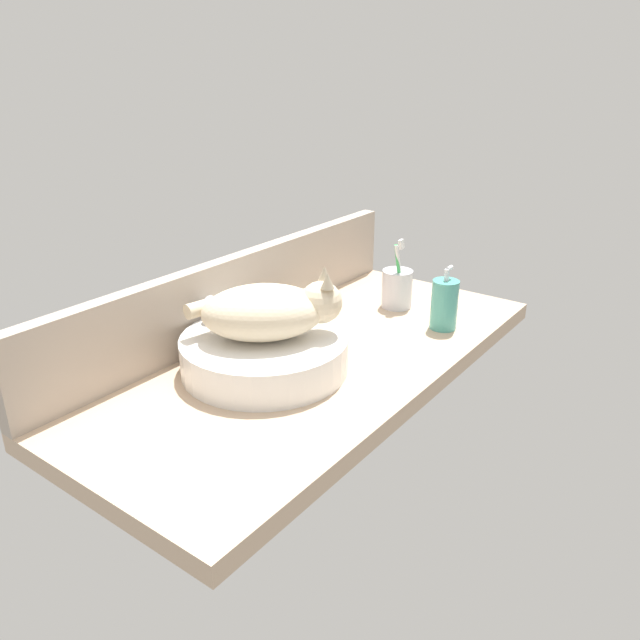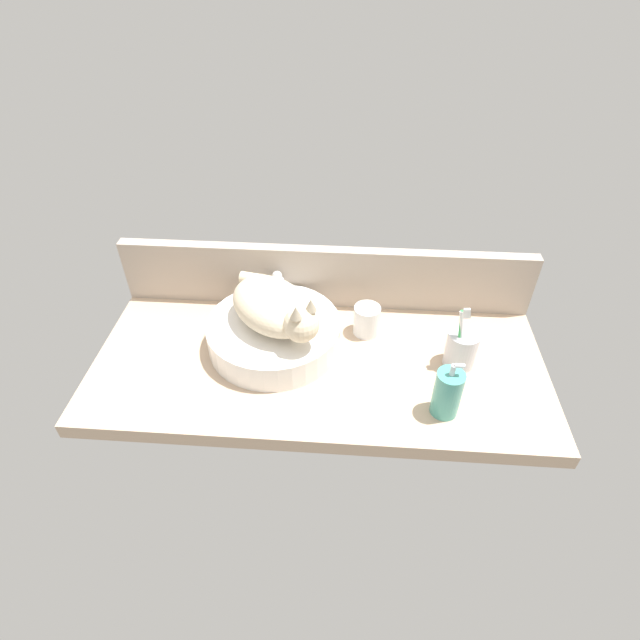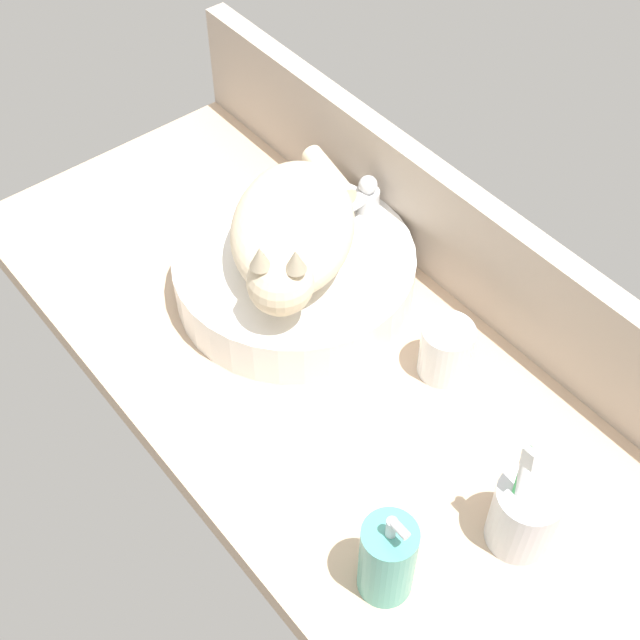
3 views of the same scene
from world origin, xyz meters
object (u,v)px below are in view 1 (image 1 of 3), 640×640
Objects in this scene: water_glass at (310,312)px; toothbrush_cup at (397,288)px; cat at (270,310)px; faucet at (216,324)px; soap_dispenser at (444,304)px; sink_basin at (265,353)px.

toothbrush_cup is at bearing -24.38° from water_glass.
cat is 47.71cm from toothbrush_cup.
faucet is at bearing 165.53° from water_glass.
soap_dispenser is at bearing -108.93° from toothbrush_cup.
cat is 2.19× the size of faucet.
soap_dispenser is at bearing -56.17° from water_glass.
soap_dispenser is at bearing -25.36° from sink_basin.
toothbrush_cup is 25.96cm from water_glass.
water_glass is (25.05, -6.47, -3.70)cm from faucet.
sink_basin is 48.12cm from toothbrush_cup.
soap_dispenser is (43.09, -33.38, -1.14)cm from faucet.
cat reaches higher than water_glass.
soap_dispenser is at bearing -24.86° from cat.
toothbrush_cup is at bearing 71.07° from soap_dispenser.
faucet reaches higher than sink_basin.
faucet is (-0.71, 13.29, 3.53)cm from sink_basin.
water_glass is at bearing 18.37° from cat.
cat is 1.59× the size of toothbrush_cup.
faucet is at bearing 142.24° from soap_dispenser.
faucet is 0.73× the size of toothbrush_cup.
cat is 15.53cm from faucet.
water_glass is (-18.04, 26.91, -2.56)cm from soap_dispenser.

